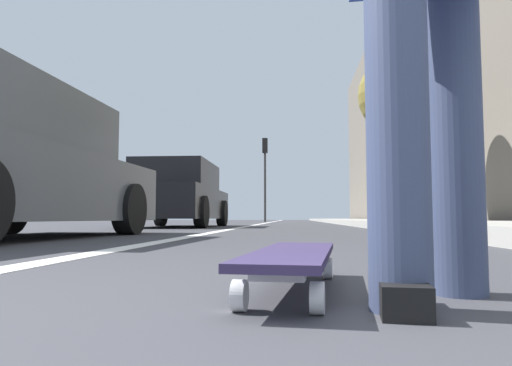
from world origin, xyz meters
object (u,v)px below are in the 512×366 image
traffic_light (265,164)px  pedestrian_distant (383,194)px  parked_car_mid (178,196)px  street_tree_mid (397,96)px  skateboard (293,258)px

traffic_light → pedestrian_distant: traffic_light is taller
pedestrian_distant → traffic_light: bearing=18.1°
parked_car_mid → street_tree_mid: street_tree_mid is taller
street_tree_mid → pedestrian_distant: street_tree_mid is taller
traffic_light → street_tree_mid: (-13.20, -4.17, 0.20)m
skateboard → pedestrian_distant: size_ratio=0.57×
skateboard → street_tree_mid: size_ratio=0.20×
parked_car_mid → traffic_light: traffic_light is taller
street_tree_mid → traffic_light: bearing=17.5°
parked_car_mid → skateboard: bearing=-164.2°
traffic_light → parked_car_mid: bearing=175.4°
street_tree_mid → pedestrian_distant: size_ratio=2.86×
parked_car_mid → street_tree_mid: bearing=-77.4°
traffic_light → pedestrian_distant: size_ratio=2.99×
skateboard → parked_car_mid: parked_car_mid is taller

